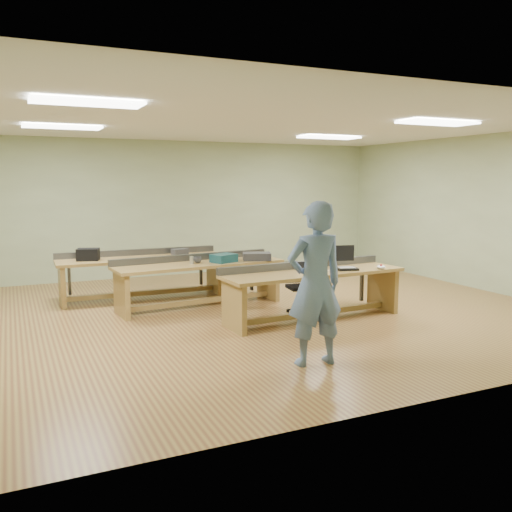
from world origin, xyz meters
The scene contains 22 objects.
floor centered at (0.00, 0.00, 0.00)m, with size 10.00×10.00×0.00m, color olive.
ceiling centered at (0.00, 0.00, 3.00)m, with size 10.00×10.00×0.00m, color silver.
wall_back centered at (0.00, 4.00, 1.50)m, with size 10.00×0.04×3.00m, color #A5B88B.
wall_front centered at (0.00, -4.00, 1.50)m, with size 10.00×0.04×3.00m, color #A5B88B.
wall_right centered at (5.00, 0.00, 1.50)m, with size 0.04×8.00×3.00m, color #A5B88B.
fluor_panels centered at (0.00, 0.00, 2.97)m, with size 6.20×3.50×0.03m.
workbench_front centered at (0.82, -0.79, 0.56)m, with size 2.95×0.94×0.86m.
workbench_mid centered at (-0.49, 0.75, 0.56)m, with size 2.94×1.02×0.86m.
workbench_back centered at (-1.23, 1.80, 0.56)m, with size 2.96×0.84×0.86m.
person centered at (-0.22, -2.60, 0.95)m, with size 0.69×0.45×1.89m, color #6484A4.
laptop_base centered at (1.36, -0.91, 0.77)m, with size 0.31×0.26×0.03m, color black.
laptop_screen centered at (1.39, -0.79, 1.00)m, with size 0.31×0.02×0.25m, color black.
keyboard centered at (0.75, -0.91, 0.76)m, with size 0.46×0.15×0.03m, color silver.
trackball_mouse centered at (1.88, -1.07, 0.78)m, with size 0.13×0.15×0.06m, color white.
camera_bag centered at (0.94, -0.69, 0.83)m, with size 0.23×0.15×0.16m, color black.
task_chair centered at (0.84, -0.33, 0.30)m, with size 0.50×0.50×0.82m.
parts_bin_teal centered at (-0.09, 0.63, 0.82)m, with size 0.40×0.30×0.14m, color #143C41.
parts_bin_grey centered at (0.52, 0.62, 0.81)m, with size 0.47×0.30×0.13m, color #313133.
mug centered at (-0.52, 0.72, 0.80)m, with size 0.13×0.13×0.10m, color #313133.
drinks_can centered at (-0.64, 0.68, 0.81)m, with size 0.07×0.07×0.12m, color silver.
storage_box_back centered at (-2.15, 1.80, 0.85)m, with size 0.36×0.26×0.21m, color black.
tray_back centered at (-0.50, 1.86, 0.80)m, with size 0.27×0.20×0.11m, color #313133.
Camera 1 is at (-3.36, -7.84, 2.11)m, focal length 38.00 mm.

